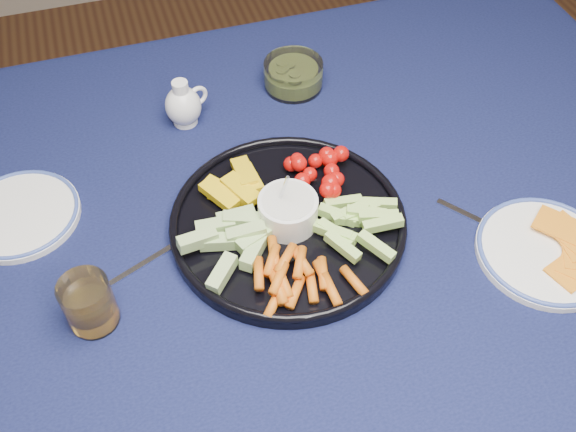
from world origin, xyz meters
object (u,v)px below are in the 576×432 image
object	(u,v)px
cheese_plate	(546,250)
juice_tumbler	(90,305)
pickle_bowl	(293,76)
dining_table	(236,266)
creamer_pitcher	(184,105)
crudite_platter	(287,220)
side_plate_extra	(20,214)

from	to	relation	value
cheese_plate	juice_tumbler	distance (m)	0.66
pickle_bowl	cheese_plate	distance (m)	0.54
dining_table	juice_tumbler	bearing A→B (deg)	-157.30
creamer_pitcher	dining_table	bearing A→B (deg)	-86.89
crudite_platter	juice_tumbler	bearing A→B (deg)	-166.31
side_plate_extra	crudite_platter	bearing A→B (deg)	-20.68
creamer_pitcher	pickle_bowl	xyz separation A→B (m)	(0.21, 0.04, -0.01)
creamer_pitcher	cheese_plate	distance (m)	0.64
creamer_pitcher	side_plate_extra	size ratio (longest dim) A/B	0.48
crudite_platter	creamer_pitcher	size ratio (longest dim) A/B	4.11
dining_table	crudite_platter	xyz separation A→B (m)	(0.08, -0.02, 0.11)
creamer_pitcher	side_plate_extra	xyz separation A→B (m)	(-0.29, -0.14, -0.03)
dining_table	creamer_pitcher	world-z (taller)	creamer_pitcher
side_plate_extra	juice_tumbler	bearing A→B (deg)	-67.85
cheese_plate	juice_tumbler	size ratio (longest dim) A/B	2.53
juice_tumbler	cheese_plate	bearing A→B (deg)	-7.88
dining_table	juice_tumbler	distance (m)	0.27
side_plate_extra	pickle_bowl	bearing A→B (deg)	19.63
juice_tumbler	side_plate_extra	distance (m)	0.24
crudite_platter	juice_tumbler	world-z (taller)	crudite_platter
cheese_plate	creamer_pitcher	bearing A→B (deg)	134.80
creamer_pitcher	pickle_bowl	distance (m)	0.22
pickle_bowl	juice_tumbler	bearing A→B (deg)	-136.12
juice_tumbler	pickle_bowl	bearing A→B (deg)	43.88
creamer_pitcher	juice_tumbler	xyz separation A→B (m)	(-0.20, -0.36, -0.00)
dining_table	juice_tumbler	size ratio (longest dim) A/B	20.54
cheese_plate	juice_tumbler	world-z (taller)	juice_tumbler
creamer_pitcher	pickle_bowl	bearing A→B (deg)	10.20
crudite_platter	creamer_pitcher	bearing A→B (deg)	108.59
side_plate_extra	dining_table	bearing A→B (deg)	-22.81
cheese_plate	crudite_platter	bearing A→B (deg)	155.11
crudite_platter	side_plate_extra	distance (m)	0.42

